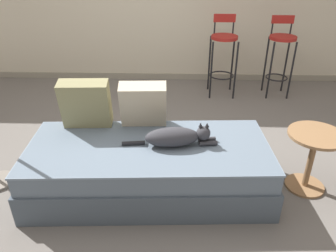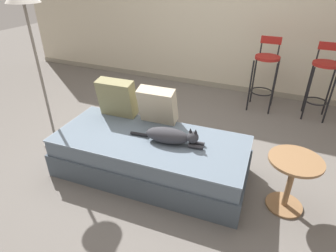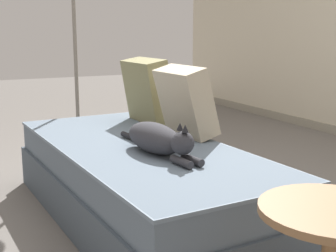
% 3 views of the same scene
% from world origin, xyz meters
% --- Properties ---
extents(ground_plane, '(16.00, 16.00, 0.00)m').
position_xyz_m(ground_plane, '(0.00, 0.00, 0.00)').
color(ground_plane, '#66605B').
rests_on(ground_plane, ground).
extents(couch, '(1.96, 0.94, 0.43)m').
position_xyz_m(couch, '(0.00, -0.40, 0.22)').
color(couch, '#44505B').
rests_on(couch, ground).
extents(throw_pillow_corner, '(0.41, 0.23, 0.42)m').
position_xyz_m(throw_pillow_corner, '(-0.54, -0.10, 0.64)').
color(throw_pillow_corner, '#847F56').
rests_on(throw_pillow_corner, couch).
extents(throw_pillow_middle, '(0.39, 0.25, 0.41)m').
position_xyz_m(throw_pillow_middle, '(-0.06, -0.08, 0.63)').
color(throw_pillow_middle, beige).
rests_on(throw_pillow_middle, couch).
extents(cat, '(0.75, 0.22, 0.19)m').
position_xyz_m(cat, '(0.22, -0.39, 0.50)').
color(cat, '#333338').
rests_on(cat, couch).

